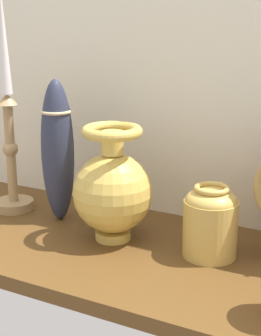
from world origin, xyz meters
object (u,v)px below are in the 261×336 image
object	(u,v)px
candlestick_tall_left	(9,129)
tall_ceramic_vase	(58,151)
brass_vase_bulbous	(113,189)
brass_vase_jar	(211,220)

from	to	relation	value
candlestick_tall_left	tall_ceramic_vase	size ratio (longest dim) A/B	1.68
brass_vase_bulbous	tall_ceramic_vase	world-z (taller)	tall_ceramic_vase
brass_vase_jar	tall_ceramic_vase	size ratio (longest dim) A/B	0.45
candlestick_tall_left	brass_vase_bulbous	size ratio (longest dim) A/B	2.22
brass_vase_bulbous	brass_vase_jar	xyz separation A→B (cm)	(17.18, 1.61, -3.00)
brass_vase_bulbous	brass_vase_jar	distance (cm)	17.51
brass_vase_bulbous	brass_vase_jar	bearing A→B (deg)	5.34
tall_ceramic_vase	candlestick_tall_left	bearing A→B (deg)	-179.86
candlestick_tall_left	brass_vase_jar	bearing A→B (deg)	-2.39
candlestick_tall_left	brass_vase_bulbous	distance (cm)	26.12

